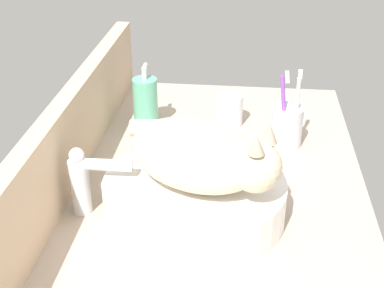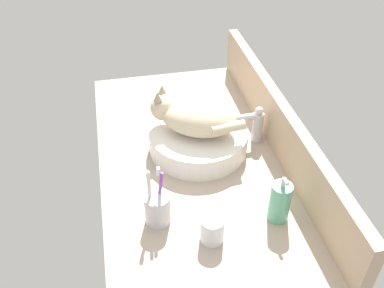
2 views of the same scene
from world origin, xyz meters
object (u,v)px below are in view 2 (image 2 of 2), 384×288
object	(u,v)px
cat	(194,116)
faucet	(255,123)
sink_basin	(198,140)
soap_dispenser	(280,202)
toothbrush_cup	(157,208)
water_glass	(212,231)

from	to	relation	value
cat	faucet	distance (cm)	22.15
sink_basin	soap_dispenser	world-z (taller)	soap_dispenser
toothbrush_cup	water_glass	world-z (taller)	toothbrush_cup
faucet	toothbrush_cup	world-z (taller)	toothbrush_cup
faucet	soap_dispenser	bearing A→B (deg)	-7.08
faucet	water_glass	world-z (taller)	faucet
soap_dispenser	toothbrush_cup	xyz separation A→B (cm)	(-5.89, -33.55, -1.31)
faucet	water_glass	distance (cm)	46.84
toothbrush_cup	sink_basin	bearing A→B (deg)	148.39
soap_dispenser	water_glass	bearing A→B (deg)	-79.65
cat	soap_dispenser	world-z (taller)	cat
sink_basin	toothbrush_cup	size ratio (longest dim) A/B	1.78
toothbrush_cup	faucet	bearing A→B (deg)	128.31
cat	soap_dispenser	bearing A→B (deg)	25.20
sink_basin	soap_dispenser	distance (cm)	38.51
soap_dispenser	water_glass	xyz separation A→B (cm)	(3.69, -20.21, -2.96)
water_glass	sink_basin	bearing A→B (deg)	173.17
cat	toothbrush_cup	size ratio (longest dim) A/B	1.61
cat	sink_basin	bearing A→B (deg)	65.69
soap_dispenser	toothbrush_cup	size ratio (longest dim) A/B	0.85
faucet	toothbrush_cup	size ratio (longest dim) A/B	0.73
soap_dispenser	cat	bearing A→B (deg)	-154.80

